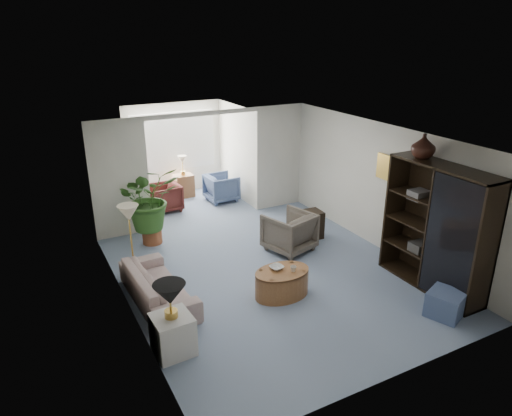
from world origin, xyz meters
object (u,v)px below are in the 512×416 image
plant_pot (152,236)px  sunroom_table (184,186)px  side_table_dark (310,225)px  coffee_cup (293,269)px  floor_lamp (128,213)px  wingback_chair (289,232)px  coffee_table (282,283)px  cabinet_urn (423,146)px  coffee_bowl (277,267)px  sunroom_chair_maroon (165,198)px  sunroom_chair_blue (221,188)px  entertainment_cabinet (437,228)px  table_lamp (170,294)px  end_table (173,334)px  framed_picture (389,168)px  ottoman (445,304)px  sofa (158,286)px

plant_pot → sunroom_table: sunroom_table is taller
side_table_dark → coffee_cup: bearing=-130.7°
floor_lamp → wingback_chair: size_ratio=0.42×
coffee_table → cabinet_urn: cabinet_urn is taller
floor_lamp → coffee_bowl: 2.65m
side_table_dark → sunroom_chair_maroon: (-2.22, 2.96, 0.04)m
coffee_table → cabinet_urn: size_ratio=2.34×
sunroom_chair_blue → entertainment_cabinet: bearing=-167.6°
side_table_dark → plant_pot: side_table_dark is taller
sunroom_chair_blue → cabinet_urn: bearing=-166.2°
wingback_chair → sunroom_chair_maroon: 3.60m
plant_pot → table_lamp: bearing=-101.7°
coffee_table → wingback_chair: (0.99, 1.39, 0.17)m
side_table_dark → cabinet_urn: size_ratio=1.45×
entertainment_cabinet → wingback_chair: bearing=121.3°
end_table → sunroom_chair_maroon: sunroom_chair_maroon is taller
end_table → coffee_table: end_table is taller
sunroom_chair_blue → wingback_chair: bearing=178.4°
side_table_dark → sunroom_table: bearing=111.6°
framed_picture → sunroom_chair_blue: size_ratio=0.66×
ottoman → plant_pot: bearing=124.8°
end_table → coffee_bowl: size_ratio=2.55×
sunroom_chair_blue → end_table: bearing=147.9°
ottoman → sunroom_table: size_ratio=0.84×
sofa → coffee_bowl: sofa is taller
table_lamp → side_table_dark: size_ratio=0.75×
cabinet_urn → entertainment_cabinet: bearing=-90.0°
ottoman → sunroom_chair_blue: 6.41m
coffee_cup → cabinet_urn: bearing=-8.2°
table_lamp → entertainment_cabinet: (4.47, -0.35, 0.16)m
cabinet_urn → plant_pot: size_ratio=1.02×
end_table → sunroom_chair_maroon: size_ratio=0.78×
coffee_bowl → plant_pot: 3.18m
end_table → coffee_cup: 2.28m
framed_picture → ottoman: 2.78m
table_lamp → coffee_table: 2.25m
end_table → entertainment_cabinet: (4.47, -0.35, 0.79)m
end_table → plant_pot: size_ratio=1.41×
ottoman → sunroom_chair_blue: size_ratio=0.65×
plant_pot → wingback_chair: bearing=-34.6°
sofa → floor_lamp: size_ratio=5.29×
coffee_bowl → wingback_chair: bearing=51.1°
side_table_dark → sunroom_chair_blue: (-0.72, 2.96, 0.05)m
sofa → cabinet_urn: bearing=-108.4°
end_table → wingback_chair: wingback_chair is taller
end_table → coffee_table: size_ratio=0.59×
sunroom_table → sunroom_chair_blue: bearing=-45.0°
end_table → entertainment_cabinet: bearing=-4.5°
table_lamp → sunroom_table: size_ratio=0.74×
framed_picture → sunroom_table: size_ratio=0.85×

